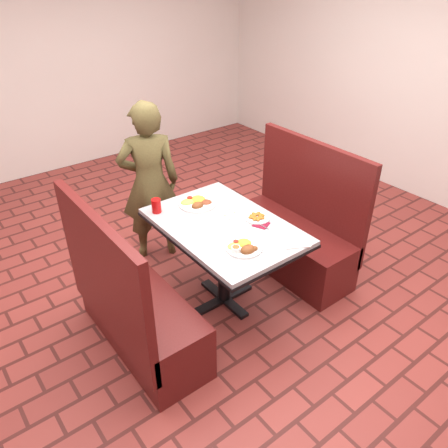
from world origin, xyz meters
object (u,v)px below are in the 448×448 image
(near_dinner_plate, at_px, (244,246))
(booth_bench_right, at_px, (294,236))
(diner_person, at_px, (150,183))
(red_tumbler, at_px, (156,206))
(far_dinner_plate, at_px, (197,201))
(plantain_plate, at_px, (257,217))
(booth_bench_left, at_px, (135,311))
(dining_table, at_px, (224,235))

(near_dinner_plate, bearing_deg, booth_bench_right, 21.09)
(diner_person, distance_m, red_tumbler, 0.55)
(far_dinner_plate, distance_m, plantain_plate, 0.53)
(booth_bench_right, relative_size, plantain_plate, 6.15)
(booth_bench_right, bearing_deg, diner_person, 132.73)
(booth_bench_left, xyz_separation_m, far_dinner_plate, (0.81, 0.38, 0.45))
(booth_bench_right, height_order, far_dinner_plate, booth_bench_right)
(near_dinner_plate, bearing_deg, booth_bench_left, 153.89)
(booth_bench_left, xyz_separation_m, red_tumbler, (0.49, 0.47, 0.48))
(diner_person, xyz_separation_m, near_dinner_plate, (-0.00, -1.31, 0.03))
(dining_table, relative_size, booth_bench_right, 1.01)
(plantain_plate, distance_m, red_tumbler, 0.79)
(dining_table, xyz_separation_m, plantain_plate, (0.25, -0.09, 0.11))
(booth_bench_left, distance_m, red_tumbler, 0.83)
(booth_bench_left, relative_size, plantain_plate, 6.15)
(plantain_plate, relative_size, red_tumbler, 1.74)
(dining_table, bearing_deg, plantain_plate, -20.36)
(booth_bench_right, relative_size, diner_person, 0.81)
(diner_person, relative_size, red_tumbler, 13.27)
(dining_table, bearing_deg, near_dinner_plate, -105.44)
(booth_bench_right, distance_m, plantain_plate, 0.71)
(diner_person, bearing_deg, far_dinner_plate, 123.01)
(booth_bench_right, distance_m, near_dinner_plate, 1.06)
(diner_person, bearing_deg, plantain_plate, 130.64)
(red_tumbler, bearing_deg, plantain_plate, -45.15)
(far_dinner_plate, distance_m, red_tumbler, 0.34)
(near_dinner_plate, relative_size, far_dinner_plate, 0.85)
(dining_table, xyz_separation_m, diner_person, (-0.09, 0.96, 0.09))
(near_dinner_plate, bearing_deg, diner_person, 89.90)
(plantain_plate, bearing_deg, far_dinner_plate, 116.59)
(dining_table, distance_m, diner_person, 0.97)
(dining_table, relative_size, near_dinner_plate, 4.75)
(near_dinner_plate, bearing_deg, far_dinner_plate, 81.43)
(far_dinner_plate, bearing_deg, diner_person, 100.30)
(diner_person, xyz_separation_m, red_tumbler, (-0.21, -0.50, 0.06))
(diner_person, distance_m, near_dinner_plate, 1.31)
(booth_bench_right, bearing_deg, dining_table, 180.00)
(far_dinner_plate, bearing_deg, red_tumbler, 164.44)
(dining_table, relative_size, red_tumbler, 10.81)
(plantain_plate, bearing_deg, dining_table, 159.64)
(plantain_plate, bearing_deg, red_tumbler, 134.85)
(far_dinner_plate, xyz_separation_m, red_tumbler, (-0.32, 0.09, 0.03))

